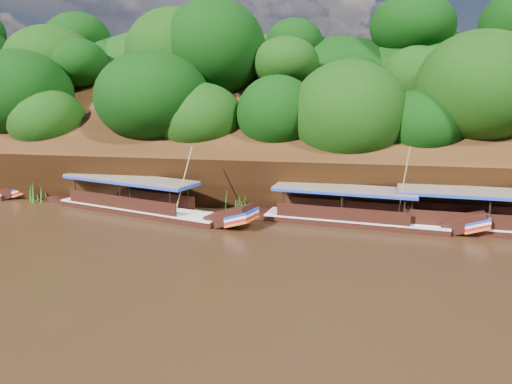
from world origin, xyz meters
TOP-DOWN VIEW (x-y plane):
  - ground at (0.00, 0.00)m, footprint 160.00×160.00m
  - riverbank at (-0.01, 22.73)m, footprint 120.00×30.06m
  - boat_1 at (3.19, 7.44)m, footprint 13.36×3.60m
  - boat_2 at (-11.01, 7.44)m, footprint 14.90×6.30m
  - reeds at (-2.69, 9.54)m, footprint 48.29×2.58m

SIDE VIEW (x-z plane):
  - ground at x=0.00m, z-range 0.00..0.00m
  - boat_1 at x=3.19m, z-range -2.26..3.29m
  - boat_2 at x=-11.01m, z-range -2.09..3.15m
  - reeds at x=-2.69m, z-range -0.22..2.01m
  - riverbank at x=-0.01m, z-range -7.81..11.59m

